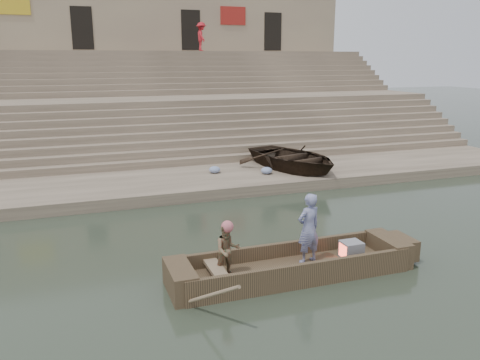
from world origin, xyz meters
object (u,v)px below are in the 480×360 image
main_rowboat (292,271)px  standing_man (309,228)px  beached_rowboat (293,158)px  television (351,250)px  rowing_man (228,250)px  pedestrian (201,37)px

main_rowboat → standing_man: bearing=15.4°
main_rowboat → beached_rowboat: 9.18m
television → beached_rowboat: 8.62m
rowing_man → beached_rowboat: 9.84m
main_rowboat → pedestrian: size_ratio=2.82×
main_rowboat → rowing_man: size_ratio=4.27×
beached_rowboat → pedestrian: 14.62m
main_rowboat → television: television is taller
standing_man → beached_rowboat: size_ratio=0.36×
standing_man → rowing_man: 1.96m
pedestrian → main_rowboat: bearing=173.8°
standing_man → beached_rowboat: (3.50, 8.13, -0.16)m
television → beached_rowboat: beached_rowboat is taller
rowing_man → pedestrian: pedestrian is taller
beached_rowboat → pedestrian: size_ratio=2.57×
standing_man → pedestrian: (3.45, 21.80, 5.05)m
television → pedestrian: bearing=83.8°
rowing_man → beached_rowboat: rowing_man is taller
main_rowboat → beached_rowboat: beached_rowboat is taller
rowing_man → beached_rowboat: (5.44, 8.20, 0.07)m
rowing_man → beached_rowboat: bearing=58.5°
main_rowboat → rowing_man: bearing=177.9°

